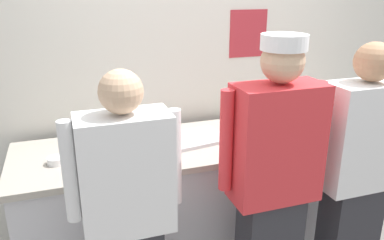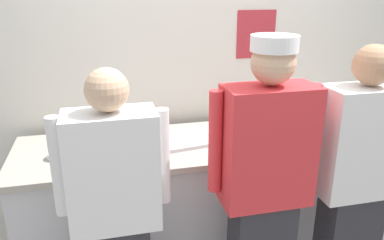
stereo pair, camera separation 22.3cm
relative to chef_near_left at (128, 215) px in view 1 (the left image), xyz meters
The scene contains 16 objects.
wall_back 1.43m from the chef_near_left, 59.30° to the left, with size 4.09×0.11×2.73m.
prep_counter 1.00m from the chef_near_left, 43.07° to the left, with size 2.61×0.76×0.90m.
chef_near_left is the anchor object (origin of this frame).
chef_center 0.80m from the chef_near_left, ahead, with size 0.61×0.24×1.70m.
chef_far_right 1.35m from the chef_near_left, ahead, with size 0.60×0.24×1.64m.
plate_stack_front 0.67m from the chef_near_left, 74.17° to the left, with size 0.19×0.19×0.10m.
mixing_bowl_steel 1.34m from the chef_near_left, 27.90° to the left, with size 0.32×0.32×0.11m, color #B7BABF.
sheet_tray 0.87m from the chef_near_left, 49.77° to the left, with size 0.46×0.32×0.02m, color #B7BABF.
squeeze_bottle_primary 1.13m from the chef_near_left, 32.28° to the left, with size 0.06×0.06×0.18m.
squeeze_bottle_secondary 1.59m from the chef_near_left, 18.43° to the left, with size 0.06×0.06×0.19m.
ramekin_red_sauce 0.79m from the chef_near_left, 104.67° to the left, with size 0.09×0.09×0.05m.
ramekin_orange_sauce 1.81m from the chef_near_left, 21.58° to the left, with size 0.10×0.10×0.04m.
ramekin_green_sauce 0.67m from the chef_near_left, 120.09° to the left, with size 0.10×0.10×0.04m.
ramekin_yellow_sauce 0.49m from the chef_near_left, 66.10° to the left, with size 0.10×0.10×0.04m.
deli_cup 1.59m from the chef_near_left, 27.45° to the left, with size 0.09×0.09×0.09m, color white.
chefs_knife 0.56m from the chef_near_left, 97.79° to the left, with size 0.28×0.03×0.02m.
Camera 1 is at (-0.92, -1.93, 1.92)m, focal length 36.38 mm.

